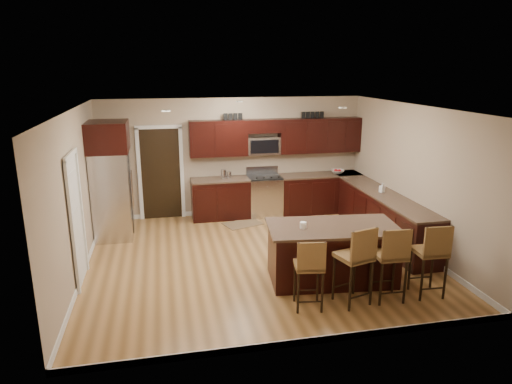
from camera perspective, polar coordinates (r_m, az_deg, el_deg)
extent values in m
plane|color=#A1733F|center=(8.37, 0.20, -8.29)|extent=(6.00, 6.00, 0.00)
plane|color=silver|center=(7.70, 0.22, 10.45)|extent=(6.00, 6.00, 0.00)
plane|color=tan|center=(10.57, -2.89, 4.38)|extent=(6.00, 0.00, 6.00)
plane|color=tan|center=(7.89, -21.63, -0.49)|extent=(0.00, 5.50, 5.50)
plane|color=tan|center=(9.02, 19.20, 1.63)|extent=(0.00, 5.50, 5.50)
cube|color=black|center=(10.44, -4.47, -0.91)|extent=(1.30, 0.60, 0.88)
cube|color=black|center=(10.98, 7.94, -0.20)|extent=(1.94, 0.60, 0.88)
cube|color=black|center=(9.51, 15.73, -3.10)|extent=(0.60, 3.35, 0.88)
cube|color=brown|center=(10.32, -4.52, 1.54)|extent=(1.30, 0.63, 0.04)
cube|color=brown|center=(10.87, 8.03, 2.14)|extent=(1.94, 0.63, 0.04)
cube|color=brown|center=(9.38, 15.93, -0.43)|extent=(0.63, 3.35, 0.04)
cube|color=black|center=(10.28, -4.72, 6.70)|extent=(1.30, 0.33, 0.80)
cube|color=black|center=(10.83, 7.97, 7.04)|extent=(1.94, 0.33, 0.80)
cube|color=black|center=(10.42, 0.93, 8.26)|extent=(0.76, 0.33, 0.30)
cube|color=silver|center=(10.61, 1.05, -0.55)|extent=(0.76, 0.64, 0.90)
cube|color=black|center=(10.50, 1.07, 1.87)|extent=(0.76, 0.60, 0.03)
cube|color=black|center=(10.33, 1.42, -0.99)|extent=(0.65, 0.01, 0.45)
cube|color=silver|center=(10.73, 0.75, 2.77)|extent=(0.76, 0.05, 0.18)
cube|color=silver|center=(10.50, 0.90, 5.83)|extent=(0.76, 0.31, 0.40)
cube|color=black|center=(10.50, -11.79, 2.22)|extent=(0.85, 0.03, 2.06)
cube|color=white|center=(7.70, -21.59, -3.44)|extent=(0.03, 0.80, 2.04)
cube|color=black|center=(7.53, 9.46, -7.66)|extent=(2.06, 1.18, 0.88)
cube|color=brown|center=(7.37, 9.61, -4.36)|extent=(2.17, 1.29, 0.04)
cube|color=black|center=(7.69, 9.33, -10.37)|extent=(1.97, 1.10, 0.09)
cube|color=olive|center=(6.57, 6.62, -9.14)|extent=(0.45, 0.45, 0.06)
cube|color=olive|center=(6.33, 6.96, -8.10)|extent=(0.40, 0.09, 0.43)
cylinder|color=black|center=(6.53, 5.55, -12.58)|extent=(0.03, 0.03, 0.62)
cylinder|color=black|center=(6.63, 8.43, -12.23)|extent=(0.03, 0.03, 0.62)
cylinder|color=black|center=(6.82, 4.69, -11.28)|extent=(0.03, 0.03, 0.62)
cylinder|color=black|center=(6.91, 7.46, -10.97)|extent=(0.03, 0.03, 0.62)
cube|color=olive|center=(6.77, 12.12, -7.89)|extent=(0.55, 0.55, 0.06)
cube|color=olive|center=(6.54, 13.37, -6.59)|extent=(0.44, 0.16, 0.48)
cylinder|color=black|center=(6.70, 11.07, -11.67)|extent=(0.04, 0.04, 0.69)
cylinder|color=black|center=(6.85, 14.10, -11.24)|extent=(0.04, 0.04, 0.69)
cylinder|color=black|center=(7.01, 9.85, -10.31)|extent=(0.04, 0.04, 0.69)
cylinder|color=black|center=(7.16, 12.76, -9.93)|extent=(0.04, 0.04, 0.69)
cube|color=olive|center=(7.01, 16.33, -7.57)|extent=(0.45, 0.45, 0.06)
cube|color=olive|center=(6.77, 17.18, -6.41)|extent=(0.43, 0.06, 0.46)
cylinder|color=black|center=(6.93, 15.44, -11.09)|extent=(0.04, 0.04, 0.67)
cylinder|color=black|center=(7.10, 18.16, -10.67)|extent=(0.04, 0.04, 0.67)
cylinder|color=black|center=(7.23, 14.11, -9.86)|extent=(0.04, 0.04, 0.67)
cylinder|color=black|center=(7.39, 16.74, -9.49)|extent=(0.04, 0.04, 0.67)
cube|color=silver|center=(9.57, -17.51, -0.36)|extent=(0.72, 0.88, 1.76)
cube|color=black|center=(9.54, -15.34, -0.25)|extent=(0.01, 0.02, 1.67)
cylinder|color=silver|center=(9.44, -15.25, 0.15)|extent=(0.02, 0.02, 0.78)
cylinder|color=silver|center=(9.59, -15.20, 0.39)|extent=(0.02, 0.02, 0.78)
cube|color=black|center=(9.34, -18.09, 6.59)|extent=(0.78, 0.94, 0.59)
cube|color=brown|center=(10.12, -1.68, -3.99)|extent=(0.93, 0.76, 0.01)
imported|color=silver|center=(11.01, 10.15, 2.53)|extent=(0.40, 0.40, 0.08)
imported|color=#B2B2B2|center=(9.51, 15.49, 0.54)|extent=(0.11, 0.11, 0.20)
cylinder|color=silver|center=(10.31, -4.08, 2.23)|extent=(0.12, 0.12, 0.21)
cylinder|color=silver|center=(10.33, -3.39, 2.12)|extent=(0.11, 0.11, 0.16)
cylinder|color=white|center=(7.18, 5.91, -4.15)|extent=(0.10, 0.10, 0.10)
cube|color=olive|center=(7.33, 20.86, -6.96)|extent=(0.45, 0.45, 0.06)
cube|color=olive|center=(7.10, 21.81, -5.83)|extent=(0.43, 0.06, 0.46)
cylinder|color=black|center=(7.24, 20.11, -10.34)|extent=(0.04, 0.04, 0.67)
cylinder|color=black|center=(7.43, 22.59, -9.91)|extent=(0.04, 0.04, 0.67)
cylinder|color=black|center=(7.52, 18.64, -9.20)|extent=(0.04, 0.04, 0.67)
cylinder|color=black|center=(7.71, 21.05, -8.83)|extent=(0.04, 0.04, 0.67)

